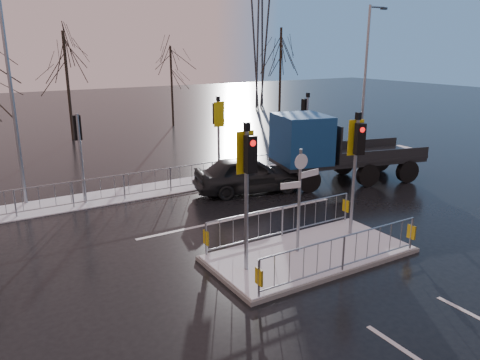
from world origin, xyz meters
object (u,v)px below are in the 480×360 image
street_lamp_left (13,88)px  street_lamp_right (366,77)px  traffic_island (309,244)px  car_far_lane (248,174)px  flatbed_truck (321,147)px

street_lamp_left → street_lamp_right: bearing=-3.4°
traffic_island → car_far_lane: traffic_island is taller
traffic_island → street_lamp_left: (-6.42, 9.49, 4.10)m
flatbed_truck → street_lamp_left: (-11.68, 3.76, 2.83)m
flatbed_truck → street_lamp_left: street_lamp_left is taller
traffic_island → street_lamp_right: size_ratio=0.75×
traffic_island → car_far_lane: bearing=73.8°
car_far_lane → street_lamp_left: street_lamp_left is taller
traffic_island → street_lamp_left: bearing=124.1°
car_far_lane → street_lamp_left: bearing=80.9°
car_far_lane → street_lamp_right: (8.76, 2.18, 3.62)m
traffic_island → flatbed_truck: size_ratio=0.84×
car_far_lane → street_lamp_left: size_ratio=0.55×
car_far_lane → flatbed_truck: bearing=-87.7°
traffic_island → flatbed_truck: traffic_island is taller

